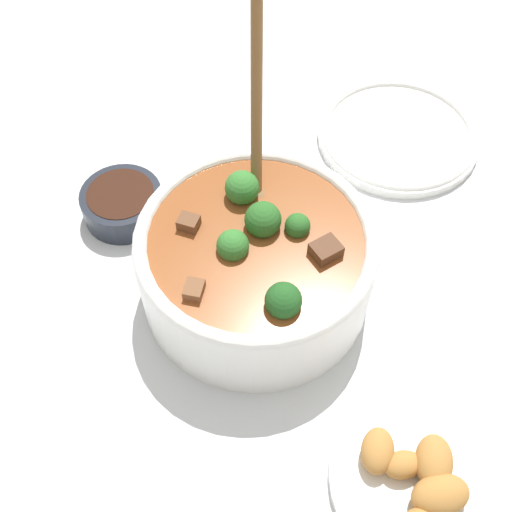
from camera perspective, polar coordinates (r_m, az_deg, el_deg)
ground_plane at (r=0.73m, az=0.00°, el=-3.05°), size 4.00×4.00×0.00m
stew_bowl at (r=0.68m, az=0.01°, el=-0.31°), size 0.25×0.28×0.28m
condiment_bowl at (r=0.79m, az=-11.79°, el=4.67°), size 0.10×0.10×0.04m
empty_plate at (r=0.90m, az=12.51°, el=10.51°), size 0.22×0.22×0.02m
food_plate at (r=0.65m, az=15.09°, el=-18.67°), size 0.19×0.19×0.05m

